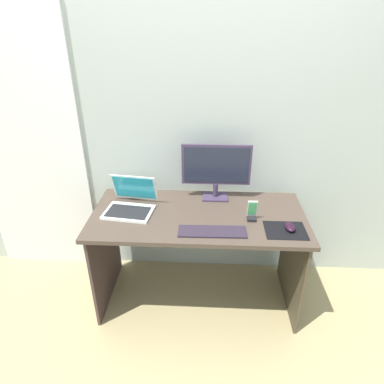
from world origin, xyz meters
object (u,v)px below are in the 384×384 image
object	(u,v)px
monitor	(216,169)
laptop	(131,204)
keyboard_external	(212,232)
mouse	(290,227)
fishbowl	(133,187)
phone_in_dock	(252,213)

from	to	relation	value
monitor	laptop	xyz separation A→B (m)	(-0.57, -0.20, -0.18)
monitor	keyboard_external	distance (m)	0.49
mouse	keyboard_external	bearing A→B (deg)	-176.66
laptop	keyboard_external	xyz separation A→B (m)	(0.55, -0.24, -0.04)
fishbowl	mouse	world-z (taller)	fishbowl
laptop	mouse	world-z (taller)	laptop
monitor	keyboard_external	bearing A→B (deg)	-92.88
keyboard_external	mouse	distance (m)	0.48
monitor	phone_in_dock	distance (m)	0.41
keyboard_external	fishbowl	bearing A→B (deg)	141.49
fishbowl	mouse	distance (m)	1.10
phone_in_dock	laptop	bearing A→B (deg)	173.90
keyboard_external	phone_in_dock	bearing A→B (deg)	30.53
monitor	laptop	size ratio (longest dim) A/B	1.39
laptop	fishbowl	bearing A→B (deg)	95.28
monitor	mouse	xyz separation A→B (m)	(0.45, -0.39, -0.20)
monitor	fishbowl	bearing A→B (deg)	-178.96
fishbowl	phone_in_dock	size ratio (longest dim) A/B	1.07
monitor	phone_in_dock	xyz separation A→B (m)	(0.23, -0.28, -0.18)
fishbowl	mouse	xyz separation A→B (m)	(1.04, -0.38, -0.05)
fishbowl	phone_in_dock	distance (m)	0.86
mouse	phone_in_dock	distance (m)	0.25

